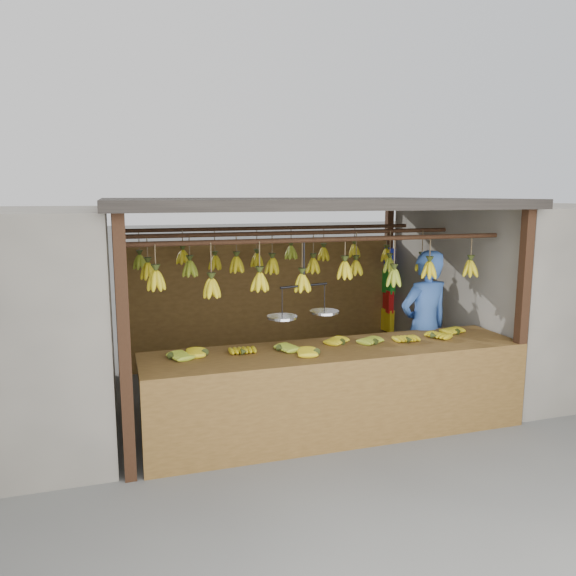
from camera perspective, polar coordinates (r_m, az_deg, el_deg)
name	(u,v)px	position (r m, az deg, el deg)	size (l,w,h in m)	color
ground	(295,396)	(7.00, 0.75, -10.94)	(80.00, 80.00, 0.00)	#5B5B57
stall	(287,234)	(6.89, -0.07, 5.55)	(4.30, 3.30, 2.40)	black
neighbor_right	(542,289)	(8.52, 24.43, -0.11)	(3.00, 3.00, 2.30)	slate
counter	(341,369)	(5.70, 5.40, -8.16)	(3.94, 0.90, 0.96)	brown
hanging_bananas	(296,266)	(6.61, 0.79, 2.26)	(3.61, 2.21, 0.39)	gold
balance_scale	(304,311)	(5.66, 1.61, -2.36)	(0.78, 0.40, 0.77)	black
vendor	(424,327)	(6.78, 13.68, -3.89)	(0.66, 0.43, 1.81)	#3359A5
bag_bundles	(388,291)	(8.69, 10.16, -0.27)	(0.08, 0.26, 1.28)	#1426BF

